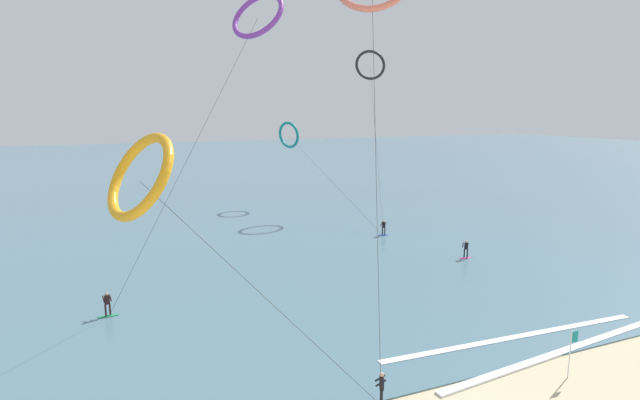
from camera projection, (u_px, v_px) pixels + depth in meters
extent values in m
cube|color=slate|center=(177.00, 170.00, 115.99)|extent=(400.00, 200.00, 0.08)
ellipsoid|color=#199351|center=(108.00, 316.00, 33.94)|extent=(1.40, 0.40, 0.06)
cylinder|color=black|center=(110.00, 309.00, 33.95)|extent=(0.12, 0.12, 0.80)
cylinder|color=black|center=(106.00, 310.00, 33.79)|extent=(0.12, 0.12, 0.80)
cube|color=black|center=(107.00, 300.00, 33.74)|extent=(0.36, 0.26, 0.62)
sphere|color=tan|center=(107.00, 294.00, 33.67)|extent=(0.22, 0.22, 0.22)
cylinder|color=black|center=(110.00, 298.00, 33.97)|extent=(0.20, 0.51, 0.39)
cylinder|color=black|center=(103.00, 299.00, 33.71)|extent=(0.20, 0.51, 0.39)
ellipsoid|color=#2647B7|center=(383.00, 235.00, 55.70)|extent=(1.40, 0.40, 0.06)
cylinder|color=black|center=(385.00, 231.00, 55.56)|extent=(0.12, 0.12, 0.80)
cylinder|color=black|center=(382.00, 231.00, 55.68)|extent=(0.12, 0.12, 0.80)
cube|color=black|center=(384.00, 225.00, 55.49)|extent=(0.36, 0.37, 0.62)
sphere|color=tan|center=(384.00, 221.00, 55.42)|extent=(0.22, 0.22, 0.22)
cylinder|color=black|center=(385.00, 224.00, 55.49)|extent=(0.44, 0.39, 0.39)
cylinder|color=black|center=(381.00, 224.00, 55.69)|extent=(0.44, 0.39, 0.39)
cylinder|color=black|center=(382.00, 398.00, 23.65)|extent=(0.12, 0.12, 0.80)
cylinder|color=black|center=(381.00, 395.00, 23.93)|extent=(0.12, 0.12, 0.80)
cube|color=black|center=(382.00, 383.00, 23.67)|extent=(0.32, 0.37, 0.62)
sphere|color=tan|center=(382.00, 375.00, 23.59)|extent=(0.22, 0.22, 0.22)
cylinder|color=black|center=(381.00, 383.00, 23.55)|extent=(0.49, 0.29, 0.39)
cylinder|color=black|center=(380.00, 378.00, 23.98)|extent=(0.49, 0.29, 0.39)
ellipsoid|color=#CC288E|center=(466.00, 258.00, 47.15)|extent=(1.40, 0.40, 0.06)
cylinder|color=black|center=(467.00, 254.00, 47.01)|extent=(0.12, 0.12, 0.80)
cylinder|color=black|center=(464.00, 253.00, 47.13)|extent=(0.12, 0.12, 0.80)
cube|color=black|center=(466.00, 246.00, 46.94)|extent=(0.36, 0.37, 0.62)
sphere|color=tan|center=(466.00, 242.00, 46.87)|extent=(0.22, 0.22, 0.22)
cylinder|color=black|center=(468.00, 245.00, 46.95)|extent=(0.43, 0.40, 0.39)
cylinder|color=black|center=(463.00, 245.00, 47.13)|extent=(0.43, 0.40, 0.39)
torus|color=purple|center=(258.00, 15.00, 33.91)|extent=(4.42, 4.68, 3.44)
cylinder|color=#3F3F3F|center=(183.00, 168.00, 33.95)|extent=(10.72, 0.65, 19.90)
torus|color=orange|center=(140.00, 176.00, 20.93)|extent=(3.86, 4.69, 3.72)
cylinder|color=#3F3F3F|center=(268.00, 301.00, 22.42)|extent=(9.99, 3.17, 10.90)
torus|color=black|center=(370.00, 65.00, 69.26)|extent=(4.47, 4.24, 4.02)
cylinder|color=#3F3F3F|center=(376.00, 142.00, 62.50)|extent=(6.66, 16.06, 19.61)
cylinder|color=#3F3F3F|center=(376.00, 181.00, 25.62)|extent=(2.79, 6.76, 20.53)
torus|color=teal|center=(289.00, 135.00, 72.48)|extent=(2.49, 3.82, 3.88)
cylinder|color=#3F3F3F|center=(330.00, 180.00, 64.12)|extent=(3.32, 21.90, 9.98)
cylinder|color=silver|center=(570.00, 355.00, 26.11)|extent=(0.06, 0.06, 2.61)
cube|color=teal|center=(574.00, 337.00, 26.02)|extent=(0.44, 0.06, 0.60)
cube|color=white|center=(557.00, 354.00, 28.82)|extent=(17.66, 2.19, 0.12)
cube|color=white|center=(515.00, 338.00, 30.81)|extent=(18.48, 1.44, 0.12)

